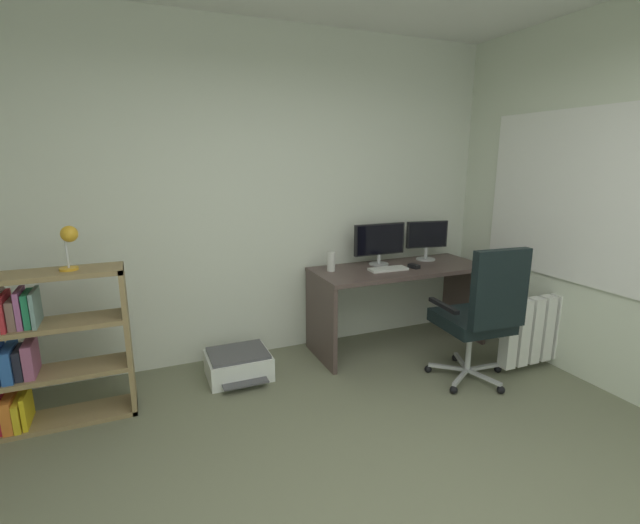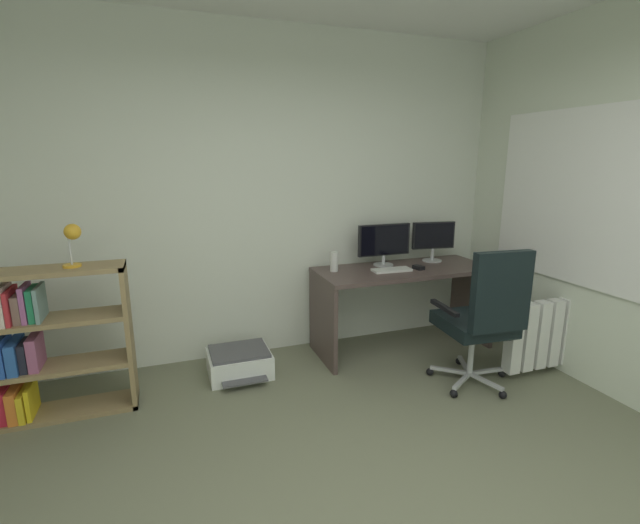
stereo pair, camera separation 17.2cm
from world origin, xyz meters
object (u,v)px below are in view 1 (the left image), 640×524
object	(u,v)px
desktop_speaker	(331,262)
desk_lamp	(69,240)
keyboard	(388,269)
bookshelf	(38,351)
monitor_main	(380,241)
computer_mouse	(414,266)
monitor_secondary	(427,237)
office_chair	(481,312)
printer	(238,364)
radiator	(545,328)
desk	(398,288)

from	to	relation	value
desktop_speaker	desk_lamp	size ratio (longest dim) A/B	0.61
keyboard	desktop_speaker	xyz separation A→B (m)	(-0.47, 0.16, 0.07)
bookshelf	desk_lamp	bearing A→B (deg)	-0.15
monitor_main	computer_mouse	bearing A→B (deg)	-46.72
monitor_secondary	desk_lamp	size ratio (longest dim) A/B	1.46
desktop_speaker	office_chair	bearing A→B (deg)	-50.69
monitor_main	printer	xyz separation A→B (m)	(-1.37, -0.18, -0.87)
bookshelf	office_chair	bearing A→B (deg)	-13.04
bookshelf	desk_lamp	xyz separation A→B (m)	(0.26, -0.00, 0.70)
monitor_main	office_chair	size ratio (longest dim) A/B	0.46
desk_lamp	radiator	size ratio (longest dim) A/B	0.32
desk_lamp	radiator	xyz separation A→B (m)	(3.45, -0.65, -0.88)
desk	desk_lamp	bearing A→B (deg)	-175.96
desk	keyboard	xyz separation A→B (m)	(-0.15, -0.06, 0.21)
desk	monitor_main	distance (m)	0.46
desk_lamp	printer	distance (m)	1.53
monitor_secondary	bookshelf	distance (m)	3.24
computer_mouse	office_chair	xyz separation A→B (m)	(0.07, -0.78, -0.18)
desk_lamp	radiator	distance (m)	3.62
monitor_main	printer	world-z (taller)	monitor_main
office_chair	bookshelf	world-z (taller)	office_chair
monitor_secondary	keyboard	size ratio (longest dim) A/B	1.20
computer_mouse	desktop_speaker	distance (m)	0.75
monitor_secondary	desk_lamp	distance (m)	2.96
desk	office_chair	world-z (taller)	office_chair
radiator	computer_mouse	bearing A→B (deg)	137.36
desk	printer	size ratio (longest dim) A/B	3.22
office_chair	printer	size ratio (longest dim) A/B	2.25
monitor_secondary	computer_mouse	bearing A→B (deg)	-141.53
keyboard	desktop_speaker	size ratio (longest dim) A/B	2.00
bookshelf	printer	distance (m)	1.37
monitor_main	keyboard	size ratio (longest dim) A/B	1.48
keyboard	office_chair	world-z (taller)	office_chair
keyboard	office_chair	size ratio (longest dim) A/B	0.31
desk	desktop_speaker	bearing A→B (deg)	170.58
desk	monitor_secondary	xyz separation A→B (m)	(0.39, 0.15, 0.42)
office_chair	bookshelf	xyz separation A→B (m)	(-2.96, 0.69, -0.08)
keyboard	bookshelf	xyz separation A→B (m)	(-2.64, -0.12, -0.25)
radiator	desk	bearing A→B (deg)	137.58
office_chair	desktop_speaker	bearing A→B (deg)	129.31
monitor_secondary	bookshelf	bearing A→B (deg)	-174.08
computer_mouse	bookshelf	size ratio (longest dim) A/B	0.10
desk	bookshelf	xyz separation A→B (m)	(-2.80, -0.18, -0.05)
keyboard	printer	xyz separation A→B (m)	(-1.34, 0.03, -0.66)
monitor_secondary	bookshelf	world-z (taller)	monitor_secondary
desktop_speaker	office_chair	size ratio (longest dim) A/B	0.15
keyboard	radiator	world-z (taller)	keyboard
desk	monitor_secondary	distance (m)	0.59
bookshelf	printer	size ratio (longest dim) A/B	2.09
office_chair	monitor_main	bearing A→B (deg)	105.95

